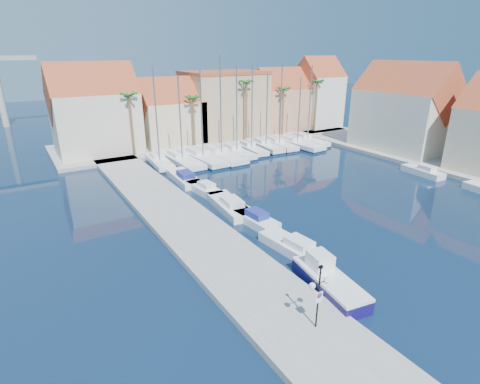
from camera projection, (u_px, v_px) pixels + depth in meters
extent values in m
plane|color=black|center=(398.00, 283.00, 26.30)|extent=(260.00, 260.00, 0.00)
cube|color=gray|center=(198.00, 235.00, 32.58)|extent=(6.00, 77.00, 0.50)
cube|color=gray|center=(211.00, 138.00, 69.40)|extent=(54.00, 16.00, 0.50)
cube|color=gray|center=(452.00, 163.00, 53.84)|extent=(12.00, 60.00, 0.50)
cylinder|color=black|center=(318.00, 297.00, 20.73)|extent=(0.10, 0.10, 4.05)
cylinder|color=black|center=(316.00, 284.00, 20.29)|extent=(0.51, 0.07, 0.05)
cylinder|color=black|center=(323.00, 282.00, 20.52)|extent=(0.51, 0.07, 0.05)
sphere|color=white|center=(312.00, 286.00, 20.17)|extent=(0.36, 0.36, 0.36)
sphere|color=white|center=(327.00, 280.00, 20.64)|extent=(0.36, 0.36, 0.36)
cube|color=black|center=(321.00, 267.00, 20.05)|extent=(0.23, 0.13, 0.16)
cube|color=white|center=(319.00, 296.00, 20.64)|extent=(0.51, 0.05, 0.51)
cylinder|color=red|center=(320.00, 296.00, 20.60)|extent=(0.34, 0.03, 0.34)
cylinder|color=#1933A5|center=(320.00, 296.00, 20.59)|extent=(0.24, 0.02, 0.24)
cube|color=white|center=(319.00, 301.00, 20.77)|extent=(0.41, 0.04, 0.14)
cube|color=#140D4F|center=(329.00, 285.00, 25.30)|extent=(3.07, 6.59, 0.95)
cube|color=white|center=(330.00, 278.00, 25.10)|extent=(3.07, 6.59, 0.21)
cube|color=white|center=(320.00, 261.00, 25.99)|extent=(1.62, 1.88, 1.16)
cube|color=white|center=(293.00, 247.00, 30.31)|extent=(2.62, 6.53, 0.80)
cube|color=white|center=(299.00, 243.00, 29.58)|extent=(1.63, 2.35, 0.60)
cube|color=white|center=(253.00, 218.00, 35.54)|extent=(2.38, 6.13, 0.80)
cube|color=navy|center=(257.00, 214.00, 34.84)|extent=(1.50, 2.20, 0.60)
cube|color=white|center=(229.00, 206.00, 38.48)|extent=(3.10, 7.57, 0.80)
cube|color=white|center=(232.00, 202.00, 37.61)|extent=(1.91, 2.73, 0.60)
cube|color=white|center=(204.00, 189.00, 43.03)|extent=(2.31, 5.89, 0.80)
cube|color=white|center=(207.00, 185.00, 42.35)|extent=(1.45, 2.12, 0.60)
cube|color=white|center=(184.00, 178.00, 46.85)|extent=(2.76, 7.36, 0.80)
cube|color=navy|center=(186.00, 174.00, 46.01)|extent=(1.77, 2.63, 0.60)
cube|color=white|center=(423.00, 172.00, 49.28)|extent=(2.27, 5.74, 0.80)
cube|color=white|center=(427.00, 168.00, 48.57)|extent=(1.42, 2.06, 0.60)
cube|color=white|center=(159.00, 162.00, 53.18)|extent=(2.98, 8.80, 1.00)
cube|color=#0C1F3E|center=(159.00, 164.00, 53.29)|extent=(3.05, 8.87, 0.28)
cube|color=white|center=(157.00, 155.00, 53.62)|extent=(1.79, 2.72, 0.60)
cylinder|color=slate|center=(156.00, 114.00, 50.42)|extent=(0.20, 0.20, 12.63)
cube|color=white|center=(181.00, 160.00, 54.16)|extent=(3.04, 11.05, 1.00)
cube|color=#0C1F3E|center=(181.00, 162.00, 54.27)|extent=(3.10, 11.11, 0.28)
cube|color=white|center=(178.00, 153.00, 54.75)|extent=(2.06, 3.33, 0.60)
cylinder|color=slate|center=(180.00, 118.00, 51.55)|extent=(0.20, 0.20, 11.35)
cube|color=white|center=(201.00, 158.00, 55.56)|extent=(3.61, 11.72, 1.00)
cube|color=#0C1F3E|center=(201.00, 160.00, 55.67)|extent=(3.67, 11.78, 0.28)
cube|color=white|center=(197.00, 151.00, 56.17)|extent=(2.28, 3.58, 0.60)
cylinder|color=slate|center=(202.00, 114.00, 52.83)|extent=(0.20, 0.20, 11.95)
cube|color=white|center=(220.00, 155.00, 57.00)|extent=(3.38, 11.92, 1.00)
cube|color=#0C1F3E|center=(220.00, 157.00, 57.11)|extent=(3.45, 11.98, 0.28)
cube|color=white|center=(216.00, 148.00, 57.65)|extent=(2.25, 3.61, 0.60)
cylinder|color=slate|center=(221.00, 106.00, 53.92)|extent=(0.20, 0.20, 13.80)
cube|color=white|center=(235.00, 152.00, 58.58)|extent=(2.82, 9.53, 1.00)
cube|color=#0C1F3E|center=(235.00, 154.00, 58.70)|extent=(2.88, 9.59, 0.28)
cube|color=white|center=(232.00, 146.00, 59.07)|extent=(1.83, 2.90, 0.60)
cylinder|color=slate|center=(237.00, 108.00, 55.79)|extent=(0.20, 0.20, 12.67)
cube|color=white|center=(250.00, 149.00, 60.25)|extent=(2.95, 8.73, 1.00)
cube|color=#0C1F3E|center=(250.00, 151.00, 60.36)|extent=(3.02, 8.80, 0.28)
cube|color=white|center=(248.00, 143.00, 60.69)|extent=(1.77, 2.70, 0.60)
cylinder|color=slate|center=(252.00, 106.00, 57.44)|extent=(0.20, 0.20, 12.91)
cube|color=white|center=(265.00, 146.00, 62.20)|extent=(3.20, 9.45, 1.00)
cube|color=#0C1F3E|center=(264.00, 148.00, 62.32)|extent=(3.26, 9.52, 0.28)
cube|color=white|center=(262.00, 140.00, 62.70)|extent=(1.92, 2.92, 0.60)
cylinder|color=slate|center=(267.00, 110.00, 59.69)|extent=(0.20, 0.20, 11.04)
cube|color=white|center=(278.00, 145.00, 63.29)|extent=(3.18, 9.43, 1.00)
cube|color=#0C1F3E|center=(278.00, 146.00, 63.40)|extent=(3.24, 9.50, 0.28)
cube|color=white|center=(275.00, 139.00, 63.78)|extent=(1.91, 2.91, 0.60)
cylinder|color=slate|center=(281.00, 104.00, 60.48)|extent=(0.20, 0.20, 12.75)
cube|color=white|center=(295.00, 144.00, 64.00)|extent=(3.90, 11.70, 1.00)
cube|color=#0C1F3E|center=(295.00, 145.00, 64.11)|extent=(3.97, 11.76, 0.28)
cube|color=white|center=(291.00, 138.00, 64.59)|extent=(2.36, 3.61, 0.60)
cylinder|color=slate|center=(299.00, 110.00, 61.54)|extent=(0.20, 0.20, 10.51)
cube|color=white|center=(306.00, 140.00, 66.23)|extent=(3.05, 10.29, 1.00)
cube|color=#0C1F3E|center=(306.00, 142.00, 66.35)|extent=(3.11, 10.36, 0.28)
cube|color=white|center=(302.00, 135.00, 66.78)|extent=(1.97, 3.13, 0.60)
cylinder|color=slate|center=(310.00, 103.00, 63.50)|extent=(0.20, 0.20, 12.17)
cube|color=beige|center=(96.00, 123.00, 57.14)|extent=(12.00, 9.00, 9.00)
cube|color=maroon|center=(92.00, 93.00, 55.55)|extent=(12.30, 9.00, 9.00)
cube|color=#CAB98E|center=(171.00, 122.00, 63.36)|extent=(10.00, 8.00, 7.00)
cube|color=maroon|center=(169.00, 101.00, 62.13)|extent=(10.30, 8.00, 8.00)
cube|color=tan|center=(224.00, 105.00, 68.84)|extent=(14.00, 10.00, 11.00)
cube|color=maroon|center=(224.00, 72.00, 66.81)|extent=(14.20, 10.20, 0.50)
cube|color=tan|center=(279.00, 109.00, 74.44)|extent=(10.00, 8.00, 8.00)
cube|color=maroon|center=(280.00, 88.00, 73.03)|extent=(10.30, 8.00, 8.00)
cube|color=white|center=(317.00, 102.00, 77.69)|extent=(8.00, 8.00, 10.00)
cube|color=maroon|center=(319.00, 76.00, 75.93)|extent=(8.30, 8.00, 8.00)
cube|color=beige|center=(403.00, 120.00, 59.34)|extent=(9.00, 14.00, 9.00)
cube|color=maroon|center=(407.00, 91.00, 57.75)|extent=(9.00, 14.30, 9.00)
cylinder|color=brown|center=(132.00, 126.00, 55.11)|extent=(0.36, 0.36, 9.00)
sphere|color=#1C631D|center=(129.00, 96.00, 53.57)|extent=(2.60, 2.60, 2.60)
cylinder|color=brown|center=(194.00, 123.00, 60.18)|extent=(0.36, 0.36, 8.00)
sphere|color=#1C631D|center=(193.00, 98.00, 58.82)|extent=(2.60, 2.60, 2.60)
cylinder|color=brown|center=(246.00, 112.00, 64.72)|extent=(0.36, 0.36, 10.00)
sphere|color=#1C631D|center=(246.00, 83.00, 63.01)|extent=(2.60, 2.60, 2.60)
cylinder|color=brown|center=(283.00, 112.00, 68.89)|extent=(0.36, 0.36, 8.50)
sphere|color=#1C631D|center=(284.00, 89.00, 67.45)|extent=(2.60, 2.60, 2.60)
cylinder|color=brown|center=(316.00, 106.00, 72.63)|extent=(0.36, 0.36, 9.50)
sphere|color=#1C631D|center=(317.00, 82.00, 71.01)|extent=(2.60, 2.60, 2.60)
cylinder|color=#9E9E99|center=(0.00, 93.00, 78.48)|extent=(1.40, 1.40, 14.00)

